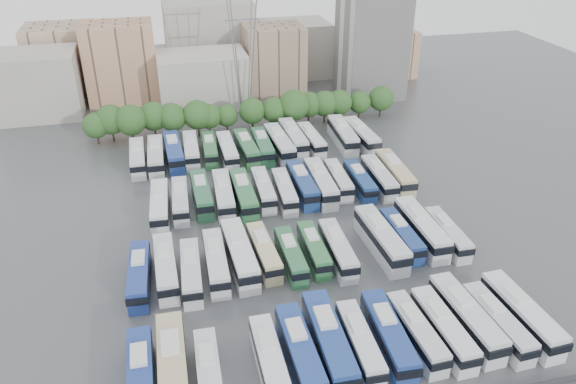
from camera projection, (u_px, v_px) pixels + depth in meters
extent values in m
plane|color=#424447|center=(291.00, 238.00, 82.16)|extent=(220.00, 220.00, 0.00)
cylinder|color=black|center=(98.00, 139.00, 111.38)|extent=(0.36, 0.36, 2.12)
sphere|color=#234C1E|center=(96.00, 126.00, 109.99)|extent=(5.08, 5.08, 5.08)
cylinder|color=black|center=(113.00, 135.00, 112.53)|extent=(0.36, 0.36, 2.49)
sphere|color=#234C1E|center=(111.00, 120.00, 110.90)|extent=(5.97, 5.97, 5.97)
cylinder|color=black|center=(133.00, 136.00, 112.03)|extent=(0.36, 0.36, 2.55)
sphere|color=#234C1E|center=(131.00, 120.00, 110.36)|extent=(6.11, 6.11, 6.11)
cylinder|color=black|center=(155.00, 132.00, 114.32)|extent=(0.36, 0.36, 2.44)
sphere|color=#234C1E|center=(153.00, 116.00, 112.72)|extent=(5.85, 5.85, 5.85)
cylinder|color=black|center=(174.00, 132.00, 114.25)|extent=(0.36, 0.36, 2.34)
sphere|color=#234C1E|center=(173.00, 117.00, 112.72)|extent=(5.62, 5.62, 5.62)
cylinder|color=black|center=(199.00, 130.00, 114.82)|extent=(0.36, 0.36, 2.50)
sphere|color=#234C1E|center=(198.00, 115.00, 113.18)|extent=(6.00, 6.00, 6.00)
cylinder|color=black|center=(210.00, 130.00, 115.60)|extent=(0.36, 0.36, 2.14)
sphere|color=#234C1E|center=(209.00, 116.00, 114.20)|extent=(5.13, 5.13, 5.13)
cylinder|color=black|center=(227.00, 127.00, 116.93)|extent=(0.36, 0.36, 1.94)
sphere|color=#234C1E|center=(227.00, 116.00, 115.66)|extent=(4.64, 4.64, 4.64)
cylinder|color=black|center=(253.00, 125.00, 117.71)|extent=(0.36, 0.36, 2.28)
sphere|color=#234C1E|center=(252.00, 111.00, 116.22)|extent=(5.47, 5.47, 5.47)
cylinder|color=black|center=(274.00, 123.00, 118.53)|extent=(0.36, 0.36, 2.22)
sphere|color=#234C1E|center=(274.00, 110.00, 117.08)|extent=(5.32, 5.32, 5.32)
cylinder|color=black|center=(294.00, 122.00, 118.80)|extent=(0.36, 0.36, 2.69)
sphere|color=#234C1E|center=(294.00, 105.00, 117.04)|extent=(6.45, 6.45, 6.45)
cylinder|color=black|center=(309.00, 118.00, 121.07)|extent=(0.36, 0.36, 2.27)
sphere|color=#234C1E|center=(309.00, 105.00, 119.58)|extent=(5.45, 5.45, 5.45)
cylinder|color=black|center=(324.00, 117.00, 121.51)|extent=(0.36, 0.36, 2.30)
sphere|color=#234C1E|center=(325.00, 104.00, 120.01)|extent=(5.53, 5.53, 5.53)
cylinder|color=black|center=(339.00, 116.00, 122.29)|extent=(0.36, 0.36, 2.26)
sphere|color=#234C1E|center=(340.00, 102.00, 120.80)|extent=(5.43, 5.43, 5.43)
cylinder|color=black|center=(359.00, 114.00, 123.52)|extent=(0.36, 0.36, 2.04)
sphere|color=#234C1E|center=(360.00, 102.00, 122.19)|extent=(4.90, 4.90, 4.90)
cylinder|color=black|center=(380.00, 112.00, 124.40)|extent=(0.36, 0.36, 2.29)
sphere|color=#234C1E|center=(381.00, 98.00, 122.90)|extent=(5.51, 5.51, 5.51)
cube|color=#9E998E|center=(37.00, 84.00, 122.84)|extent=(18.00, 14.00, 14.00)
cube|color=tan|center=(121.00, 62.00, 130.71)|extent=(16.00, 12.00, 18.00)
cube|color=#ADA89E|center=(203.00, 80.00, 129.08)|extent=(20.00, 14.00, 12.00)
cube|color=gray|center=(274.00, 59.00, 136.95)|extent=(14.00, 12.00, 16.00)
cube|color=gray|center=(209.00, 40.00, 145.00)|extent=(22.00, 16.00, 20.00)
cube|color=tan|center=(63.00, 59.00, 136.80)|extent=(16.00, 14.00, 16.00)
cube|color=#A39E93|center=(293.00, 49.00, 149.30)|extent=(18.00, 14.00, 14.00)
cube|color=tan|center=(386.00, 53.00, 149.65)|extent=(14.00, 12.00, 12.00)
cube|color=gray|center=(165.00, 69.00, 139.82)|extent=(12.00, 10.00, 10.00)
cube|color=silver|center=(372.00, 41.00, 132.29)|extent=(14.00, 14.00, 26.00)
cylinder|color=slate|center=(235.00, 43.00, 114.80)|extent=(2.90, 2.91, 33.83)
cylinder|color=slate|center=(232.00, 38.00, 118.21)|extent=(2.90, 2.91, 33.83)
cylinder|color=slate|center=(254.00, 41.00, 115.63)|extent=(2.90, 2.91, 33.83)
cylinder|color=slate|center=(250.00, 37.00, 119.04)|extent=(2.90, 2.91, 33.83)
cube|color=slate|center=(242.00, 20.00, 114.95)|extent=(7.00, 0.30, 0.30)
cube|color=navy|center=(141.00, 379.00, 56.63)|extent=(2.57, 11.92, 3.37)
cube|color=black|center=(140.00, 376.00, 56.19)|extent=(2.69, 12.10, 0.99)
cube|color=silver|center=(139.00, 355.00, 56.97)|extent=(1.70, 3.18, 0.44)
cube|color=tan|center=(173.00, 369.00, 57.58)|extent=(2.99, 13.31, 3.76)
cube|color=black|center=(172.00, 365.00, 57.09)|extent=(3.13, 13.51, 1.11)
cube|color=silver|center=(170.00, 342.00, 57.97)|extent=(1.93, 3.56, 0.49)
cube|color=silver|center=(209.00, 377.00, 57.07)|extent=(2.65, 11.05, 3.11)
cube|color=black|center=(209.00, 374.00, 56.67)|extent=(2.77, 11.21, 0.92)
cube|color=silver|center=(207.00, 354.00, 57.40)|extent=(1.64, 2.97, 0.40)
cube|color=silver|center=(270.00, 362.00, 58.77)|extent=(2.49, 11.32, 3.20)
cube|color=black|center=(270.00, 359.00, 58.35)|extent=(2.61, 11.49, 0.94)
cube|color=silver|center=(267.00, 340.00, 59.10)|extent=(1.63, 3.03, 0.41)
cube|color=navy|center=(300.00, 353.00, 59.72)|extent=(2.67, 12.28, 3.47)
cube|color=black|center=(300.00, 349.00, 59.27)|extent=(2.80, 12.46, 1.02)
cube|color=silver|center=(296.00, 329.00, 60.08)|extent=(1.76, 3.28, 0.45)
cube|color=navy|center=(329.00, 343.00, 60.85)|extent=(3.25, 13.44, 3.78)
cube|color=black|center=(329.00, 339.00, 60.35)|extent=(3.39, 13.64, 1.11)
cube|color=silver|center=(325.00, 317.00, 61.25)|extent=(2.00, 3.62, 0.49)
cube|color=silver|center=(360.00, 344.00, 61.12)|extent=(2.75, 11.16, 3.14)
cube|color=black|center=(360.00, 341.00, 60.71)|extent=(2.87, 11.33, 0.92)
cube|color=silver|center=(357.00, 323.00, 61.45)|extent=(1.68, 3.01, 0.41)
cube|color=navy|center=(388.00, 337.00, 61.89)|extent=(3.18, 12.31, 3.46)
cube|color=black|center=(389.00, 333.00, 61.44)|extent=(3.31, 12.50, 1.02)
cube|color=silver|center=(385.00, 314.00, 62.26)|extent=(1.88, 3.33, 0.45)
cube|color=silver|center=(416.00, 333.00, 62.58)|extent=(2.77, 11.26, 3.17)
cube|color=black|center=(417.00, 330.00, 62.17)|extent=(2.89, 11.43, 0.93)
cube|color=silver|center=(412.00, 313.00, 62.90)|extent=(1.69, 3.04, 0.41)
cube|color=silver|center=(443.00, 330.00, 62.96)|extent=(2.76, 11.69, 3.29)
cube|color=black|center=(444.00, 326.00, 62.53)|extent=(2.88, 11.86, 0.97)
cube|color=silver|center=(439.00, 309.00, 63.29)|extent=(1.72, 3.14, 0.43)
cube|color=silver|center=(466.00, 318.00, 64.38)|extent=(3.26, 12.80, 3.60)
cube|color=black|center=(467.00, 315.00, 63.92)|extent=(3.39, 13.00, 1.06)
cube|color=silver|center=(461.00, 296.00, 64.74)|extent=(1.95, 3.46, 0.47)
cube|color=silver|center=(497.00, 323.00, 63.89)|extent=(2.94, 11.46, 3.22)
cube|color=black|center=(499.00, 320.00, 63.48)|extent=(3.07, 11.64, 0.95)
cube|color=silver|center=(492.00, 303.00, 64.21)|extent=(1.75, 3.10, 0.42)
cube|color=white|center=(521.00, 315.00, 64.85)|extent=(3.28, 12.75, 3.58)
cube|color=black|center=(523.00, 312.00, 64.39)|extent=(3.41, 12.94, 1.05)
cube|color=silver|center=(516.00, 293.00, 65.20)|extent=(1.95, 3.45, 0.46)
cube|color=navy|center=(139.00, 276.00, 71.57)|extent=(3.03, 11.72, 3.29)
cube|color=black|center=(139.00, 273.00, 71.14)|extent=(3.16, 11.90, 0.97)
cube|color=silver|center=(138.00, 258.00, 71.92)|extent=(1.79, 3.17, 0.43)
cube|color=silver|center=(166.00, 268.00, 72.91)|extent=(2.70, 12.03, 3.40)
cube|color=black|center=(165.00, 265.00, 72.47)|extent=(2.83, 12.21, 1.00)
cube|color=silver|center=(164.00, 250.00, 73.26)|extent=(1.74, 3.22, 0.44)
cube|color=silver|center=(191.00, 273.00, 72.26)|extent=(2.94, 11.42, 3.21)
cube|color=black|center=(191.00, 269.00, 71.85)|extent=(3.06, 11.60, 0.94)
cube|color=silver|center=(190.00, 255.00, 72.61)|extent=(1.74, 3.09, 0.42)
cube|color=silver|center=(216.00, 263.00, 74.00)|extent=(2.84, 11.89, 3.35)
cube|color=black|center=(216.00, 259.00, 73.57)|extent=(2.96, 12.07, 0.99)
cube|color=silver|center=(214.00, 245.00, 74.36)|extent=(1.76, 3.20, 0.43)
cube|color=silver|center=(240.00, 255.00, 75.22)|extent=(3.29, 13.34, 3.75)
cube|color=black|center=(240.00, 251.00, 74.73)|extent=(3.43, 13.54, 1.10)
cube|color=silver|center=(237.00, 235.00, 75.59)|extent=(2.00, 3.60, 0.49)
cube|color=#CCC18C|center=(264.00, 253.00, 76.19)|extent=(2.91, 11.29, 3.17)
cube|color=black|center=(264.00, 250.00, 75.78)|extent=(3.03, 11.47, 0.93)
cube|color=silver|center=(261.00, 236.00, 76.50)|extent=(1.73, 3.06, 0.41)
cube|color=#2D6A40|center=(291.00, 256.00, 75.55)|extent=(2.29, 10.66, 3.02)
cube|color=black|center=(291.00, 253.00, 75.15)|extent=(2.40, 10.82, 0.89)
cube|color=silver|center=(289.00, 241.00, 75.86)|extent=(1.52, 2.85, 0.39)
cube|color=#31723E|center=(314.00, 250.00, 76.92)|extent=(2.45, 10.63, 3.00)
cube|color=black|center=(314.00, 247.00, 76.53)|extent=(2.56, 10.79, 0.88)
cube|color=silver|center=(312.00, 234.00, 77.23)|extent=(1.55, 2.85, 0.39)
cube|color=silver|center=(338.00, 250.00, 76.60)|extent=(2.79, 11.63, 3.28)
cube|color=black|center=(338.00, 247.00, 76.17)|extent=(2.91, 11.80, 0.96)
cube|color=silver|center=(335.00, 233.00, 76.94)|extent=(1.73, 3.13, 0.42)
cube|color=silver|center=(381.00, 240.00, 78.40)|extent=(3.24, 13.47, 3.79)
cube|color=black|center=(382.00, 236.00, 77.91)|extent=(3.38, 13.67, 1.12)
cube|color=silver|center=(377.00, 221.00, 78.78)|extent=(2.00, 3.63, 0.49)
cube|color=navy|center=(401.00, 236.00, 79.82)|extent=(2.38, 11.02, 3.12)
cube|color=black|center=(402.00, 233.00, 79.41)|extent=(2.50, 11.19, 0.92)
cube|color=silver|center=(398.00, 221.00, 80.14)|extent=(1.57, 2.94, 0.40)
cube|color=silver|center=(421.00, 229.00, 80.83)|extent=(2.87, 13.18, 3.73)
cube|color=black|center=(422.00, 226.00, 80.34)|extent=(3.00, 13.38, 1.10)
cube|color=silver|center=(418.00, 211.00, 81.21)|extent=(1.88, 3.52, 0.48)
cube|color=silver|center=(447.00, 234.00, 80.21)|extent=(2.49, 10.95, 3.09)
cube|color=black|center=(448.00, 232.00, 79.80)|extent=(2.60, 11.12, 0.91)
cube|color=silver|center=(444.00, 219.00, 80.53)|extent=(1.59, 2.94, 0.40)
cube|color=white|center=(160.00, 206.00, 86.83)|extent=(3.20, 12.33, 3.46)
cube|color=black|center=(159.00, 203.00, 86.37)|extent=(3.33, 12.52, 1.02)
cube|color=silver|center=(159.00, 191.00, 87.20)|extent=(1.89, 3.34, 0.45)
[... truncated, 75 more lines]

